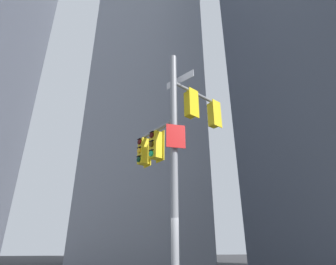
# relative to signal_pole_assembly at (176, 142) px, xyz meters

# --- Properties ---
(building_mid_block) EXTENTS (13.94, 13.94, 42.91)m
(building_mid_block) POSITION_rel_signal_pole_assembly_xyz_m (1.56, 24.93, 16.35)
(building_mid_block) COLOR #9399A3
(building_mid_block) RESTS_ON ground
(signal_pole_assembly) EXTENTS (3.26, 2.39, 8.36)m
(signal_pole_assembly) POSITION_rel_signal_pole_assembly_xyz_m (0.00, 0.00, 0.00)
(signal_pole_assembly) COLOR gray
(signal_pole_assembly) RESTS_ON ground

